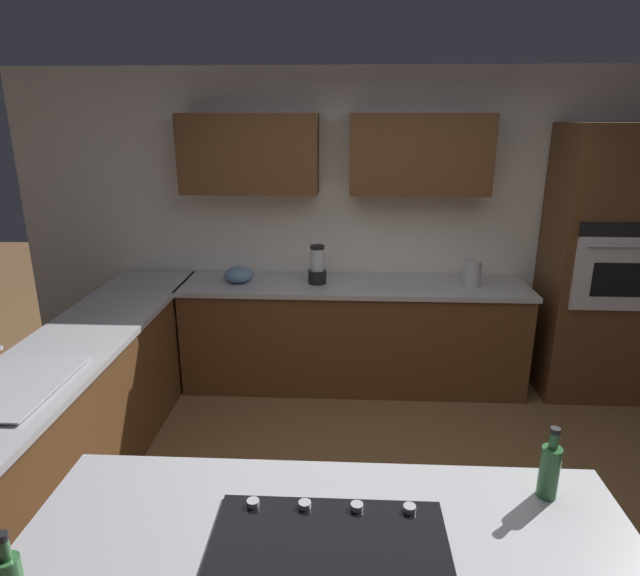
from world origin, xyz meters
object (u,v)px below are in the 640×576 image
Objects in this scene: cooktop at (328,560)px; mixing_bowl at (239,274)px; second_bottle at (550,469)px; blender at (317,267)px; kettle at (472,273)px; wall_oven at (600,265)px; sink_unit at (13,385)px.

mixing_bowl reaches higher than cooktop.
second_bottle is (-1.62, 2.59, 0.04)m from mixing_bowl.
blender is 1.25m from kettle.
cooktop is 2.75× the size of second_bottle.
cooktop is at bearing 106.10° from mixing_bowl.
blender is at bearing -180.00° from mixing_bowl.
kettle reaches higher than mixing_bowl.
mixing_bowl is 1.90m from kettle.
wall_oven is at bearing 179.93° from mixing_bowl.
blender reaches higher than sink_unit.
wall_oven reaches higher than cooktop.
second_bottle reaches higher than sink_unit.
wall_oven reaches higher than blender.
mixing_bowl is (-0.78, -1.89, 0.05)m from sink_unit.
blender is at bearing -0.09° from wall_oven.
wall_oven is at bearing -152.81° from sink_unit.
wall_oven is 6.83× the size of blender.
cooktop is 3.12m from kettle.
sink_unit is (3.68, 1.89, -0.17)m from wall_oven.
kettle is at bearing -96.22° from second_bottle.
wall_oven is at bearing -116.40° from second_bottle.
second_bottle is (-0.97, 2.59, -0.03)m from blender.
mixing_bowl is at bearing -57.96° from second_bottle.
blender is (2.25, -0.00, -0.05)m from wall_oven.
kettle is 0.74× the size of second_bottle.
wall_oven is 1.00m from kettle.
cooktop is 3.18× the size of mixing_bowl.
kettle is (1.00, -0.00, -0.08)m from wall_oven.
blender reaches higher than mixing_bowl.
blender is 0.65m from mixing_bowl.
second_bottle is at bearing -155.88° from cooktop.
second_bottle is at bearing 110.53° from blender.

